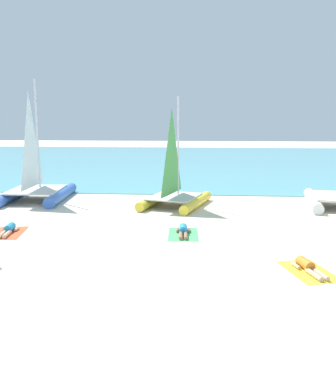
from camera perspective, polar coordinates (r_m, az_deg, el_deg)
ground_plane at (r=23.43m, az=1.00°, el=-0.79°), size 120.00×120.00×0.00m
ocean_water at (r=44.05m, az=2.69°, el=4.17°), size 120.00×40.00×0.05m
sailboat_blue at (r=23.61m, az=-17.06°, el=1.17°), size 3.40×5.02×6.29m
sailboat_yellow at (r=21.08m, az=0.89°, el=0.23°), size 3.59×4.63×5.34m
towel_left at (r=17.38m, az=-20.38°, el=-5.10°), size 1.38×2.05×0.01m
sunbather_left at (r=17.41m, az=-20.34°, el=-4.65°), size 0.64×1.57×0.30m
towel_middle at (r=16.14m, az=2.02°, el=-5.61°), size 1.19×1.95×0.01m
sunbather_middle at (r=16.17m, az=2.03°, el=-5.12°), size 0.56×1.56×0.30m
towel_right at (r=12.99m, az=18.11°, el=-9.94°), size 1.56×2.12×0.01m
sunbather_right at (r=13.00m, az=17.99°, el=-9.33°), size 0.79×1.55×0.30m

